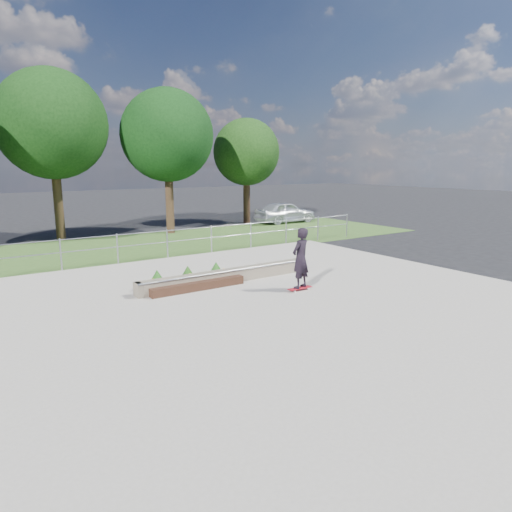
{
  "coord_description": "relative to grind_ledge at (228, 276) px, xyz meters",
  "views": [
    {
      "loc": [
        -7.15,
        -9.3,
        3.73
      ],
      "look_at": [
        0.2,
        1.5,
        1.1
      ],
      "focal_mm": 32.0,
      "sensor_mm": 36.0,
      "label": 1
    }
  ],
  "objects": [
    {
      "name": "grind_ledge",
      "position": [
        0.0,
        0.0,
        0.0
      ],
      "size": [
        6.0,
        0.44,
        0.43
      ],
      "color": "#695E4D",
      "rests_on": "concrete_slab"
    },
    {
      "name": "concrete_slab",
      "position": [
        0.0,
        -2.8,
        -0.23
      ],
      "size": [
        15.0,
        15.0,
        0.06
      ],
      "primitive_type": "cube",
      "color": "gray",
      "rests_on": "ground"
    },
    {
      "name": "tree_far_right",
      "position": [
        9.0,
        12.7,
        4.21
      ],
      "size": [
        4.2,
        4.2,
        6.6
      ],
      "color": "#331F14",
      "rests_on": "ground"
    },
    {
      "name": "grass_verge",
      "position": [
        0.0,
        8.2,
        -0.25
      ],
      "size": [
        30.0,
        8.0,
        0.02
      ],
      "primitive_type": "cube",
      "color": "#335321",
      "rests_on": "ground"
    },
    {
      "name": "fence",
      "position": [
        0.0,
        4.7,
        0.51
      ],
      "size": [
        20.06,
        0.06,
        1.2
      ],
      "color": "#96989E",
      "rests_on": "ground"
    },
    {
      "name": "skateboarder",
      "position": [
        1.28,
        -2.04,
        0.77
      ],
      "size": [
        0.8,
        0.6,
        1.87
      ],
      "color": "silver",
      "rests_on": "concrete_slab"
    },
    {
      "name": "planter_bed",
      "position": [
        -1.19,
        0.19,
        -0.02
      ],
      "size": [
        3.0,
        1.2,
        0.61
      ],
      "color": "black",
      "rests_on": "concrete_slab"
    },
    {
      "name": "tree_mid_right",
      "position": [
        3.0,
        11.2,
        4.97
      ],
      "size": [
        4.9,
        4.9,
        7.7
      ],
      "color": "#332014",
      "rests_on": "ground"
    },
    {
      "name": "tree_mid_left",
      "position": [
        -2.5,
        12.2,
        5.34
      ],
      "size": [
        5.25,
        5.25,
        8.25
      ],
      "color": "#332314",
      "rests_on": "ground"
    },
    {
      "name": "parked_car",
      "position": [
        11.03,
        11.24,
        0.43
      ],
      "size": [
        4.13,
        1.74,
        1.39
      ],
      "primitive_type": "imported",
      "rotation": [
        0.0,
        0.0,
        1.55
      ],
      "color": "silver",
      "rests_on": "ground"
    },
    {
      "name": "ground",
      "position": [
        0.0,
        -2.8,
        -0.26
      ],
      "size": [
        120.0,
        120.0,
        0.0
      ],
      "primitive_type": "plane",
      "color": "black",
      "rests_on": "ground"
    }
  ]
}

